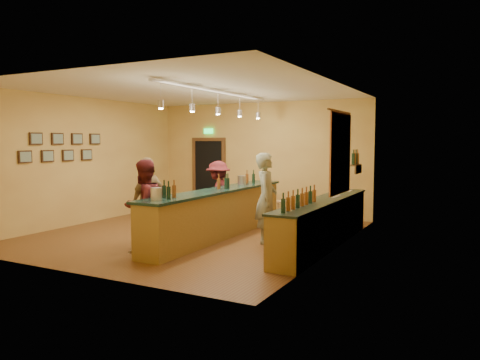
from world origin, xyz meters
The scene contains 18 objects.
floor centered at (0.00, 0.00, 0.00)m, with size 7.00×7.00×0.00m, color brown.
ceiling centered at (0.00, 0.00, 3.20)m, with size 6.50×7.00×0.02m, color silver.
wall_back centered at (0.00, 3.50, 1.60)m, with size 6.50×0.02×3.20m, color #B98C45.
wall_front centered at (0.00, -3.50, 1.60)m, with size 6.50×0.02×3.20m, color #B98C45.
wall_left centered at (-3.25, 0.00, 1.60)m, with size 0.02×7.00×3.20m, color #B98C45.
wall_right centered at (3.25, 0.00, 1.60)m, with size 0.02×7.00×3.20m, color #B98C45.
doorway centered at (-1.70, 3.47, 1.13)m, with size 1.15×0.09×2.48m.
tapestry centered at (3.23, 0.40, 1.85)m, with size 0.03×1.40×1.60m, color maroon.
bottle_shelf centered at (3.17, 1.90, 1.67)m, with size 0.17×0.55×0.54m.
picture_grid centered at (-3.21, -0.75, 1.95)m, with size 0.06×2.20×0.70m, color #382111, non-canonical shape.
back_counter centered at (2.97, 0.18, 0.49)m, with size 0.60×4.55×1.27m.
tasting_bar centered at (0.66, 0.00, 0.61)m, with size 0.74×5.10×1.38m.
pendant_track centered at (0.66, 0.00, 2.98)m, with size 0.11×4.60×0.50m.
bartender centered at (1.81, -0.01, 0.93)m, with size 0.68×0.44×1.86m, color gray.
customer_a centered at (0.11, -1.84, 0.88)m, with size 0.85×0.66×1.75m, color #59191E.
customer_b centered at (-0.11, -1.41, 0.89)m, with size 1.04×0.43×1.78m, color #997A51.
customer_c centered at (0.11, 0.94, 0.81)m, with size 1.05×0.60×1.62m, color #59191E.
bar_stool centered at (1.58, 1.48, 0.54)m, with size 0.33×0.33×0.69m.
Camera 1 is at (5.76, -8.72, 2.09)m, focal length 35.00 mm.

